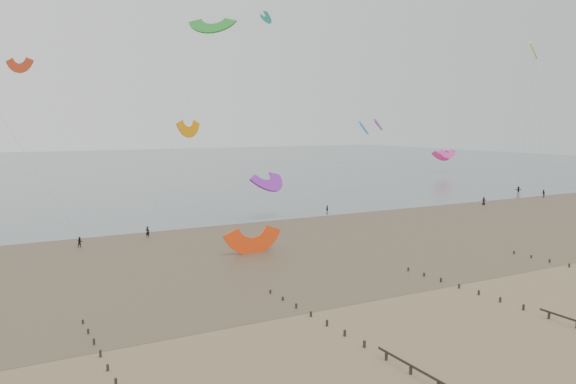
# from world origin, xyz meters

# --- Properties ---
(ground) EXTENTS (500.00, 500.00, 0.00)m
(ground) POSITION_xyz_m (0.00, 0.00, 0.00)
(ground) COLOR brown
(ground) RESTS_ON ground
(sea_and_shore) EXTENTS (500.00, 665.00, 0.03)m
(sea_and_shore) POSITION_xyz_m (-4.08, 34.40, 0.01)
(sea_and_shore) COLOR #475654
(sea_and_shore) RESTS_ON ground
(kitesurfer_lead) EXTENTS (0.74, 0.73, 1.72)m
(kitesurfer_lead) POSITION_xyz_m (-17.40, 46.08, 0.86)
(kitesurfer_lead) COLOR black
(kitesurfer_lead) RESTS_ON ground
(kitesurfers) EXTENTS (137.76, 14.81, 1.85)m
(kitesurfers) POSITION_xyz_m (40.44, 51.22, 0.88)
(kitesurfers) COLOR black
(kitesurfers) RESTS_ON ground
(grounded_kite) EXTENTS (7.23, 5.76, 3.84)m
(grounded_kite) POSITION_xyz_m (-7.87, 29.03, 0.00)
(grounded_kite) COLOR #FF4110
(grounded_kite) RESTS_ON ground
(kites_airborne) EXTENTS (227.89, 131.64, 40.80)m
(kites_airborne) POSITION_xyz_m (-15.64, 88.83, 19.26)
(kites_airborne) COLOR #2A77C9
(kites_airborne) RESTS_ON ground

